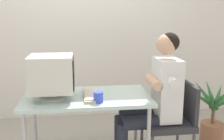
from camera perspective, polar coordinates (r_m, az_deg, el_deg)
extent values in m
cube|color=silver|center=(3.90, -1.86, 11.90)|extent=(8.00, 0.10, 3.00)
cylinder|color=#B7B7BC|center=(3.04, -16.14, -11.07)|extent=(0.04, 0.04, 0.70)
cylinder|color=#B7B7BC|center=(3.06, 5.14, -10.40)|extent=(0.04, 0.04, 0.70)
cube|color=silver|center=(2.61, -5.40, -5.87)|extent=(1.23, 0.66, 0.03)
cylinder|color=silver|center=(2.58, -12.55, -5.72)|extent=(0.25, 0.25, 0.02)
cylinder|color=silver|center=(2.57, -12.59, -4.91)|extent=(0.06, 0.06, 0.06)
cube|color=silver|center=(2.52, -12.80, -0.67)|extent=(0.39, 0.37, 0.33)
cube|color=black|center=(2.51, -8.22, -0.55)|extent=(0.01, 0.31, 0.27)
cube|color=beige|center=(2.58, -4.44, -5.40)|extent=(0.16, 0.43, 0.02)
cube|color=beige|center=(2.58, -4.45, -5.06)|extent=(0.14, 0.39, 0.01)
cylinder|color=#4C4C51|center=(3.07, 6.42, -13.57)|extent=(0.03, 0.03, 0.39)
cylinder|color=#4C4C51|center=(3.18, 13.88, -12.85)|extent=(0.03, 0.03, 0.39)
cube|color=#2D2D33|center=(2.85, 11.66, -10.87)|extent=(0.47, 0.47, 0.06)
cube|color=#2D2D33|center=(2.84, 16.02, -6.41)|extent=(0.04, 0.43, 0.38)
cube|color=silver|center=(2.72, 11.59, -3.98)|extent=(0.22, 0.35, 0.61)
sphere|color=tan|center=(2.62, 11.60, 5.39)|extent=(0.20, 0.20, 0.20)
sphere|color=black|center=(2.63, 12.24, 5.82)|extent=(0.19, 0.19, 0.19)
cylinder|color=#262838|center=(2.68, 7.19, -11.06)|extent=(0.46, 0.14, 0.14)
cylinder|color=#262838|center=(2.84, 6.28, -9.64)|extent=(0.46, 0.14, 0.14)
cylinder|color=#262838|center=(2.90, 1.62, -14.25)|extent=(0.11, 0.11, 0.47)
cylinder|color=silver|center=(2.49, 12.80, -2.53)|extent=(0.09, 0.14, 0.09)
cylinder|color=silver|center=(2.87, 10.01, -0.43)|extent=(0.09, 0.14, 0.09)
cylinder|color=tan|center=(2.66, 8.80, -2.54)|extent=(0.09, 0.35, 0.09)
cylinder|color=#9E6647|center=(3.48, 20.49, -12.40)|extent=(0.27, 0.27, 0.24)
cylinder|color=brown|center=(3.39, 20.79, -8.81)|extent=(0.04, 0.04, 0.22)
cone|color=#2E6B36|center=(3.40, 22.73, -5.34)|extent=(0.36, 0.13, 0.29)
cone|color=#2E6B36|center=(3.45, 21.76, -5.18)|extent=(0.29, 0.30, 0.31)
cone|color=#2E6B36|center=(3.42, 20.29, -4.79)|extent=(0.09, 0.33, 0.32)
cone|color=#2E6B36|center=(3.35, 19.30, -5.01)|extent=(0.27, 0.26, 0.35)
cone|color=#2E6B36|center=(3.26, 19.09, -5.98)|extent=(0.37, 0.10, 0.27)
cone|color=#2E6B36|center=(3.21, 20.61, -6.22)|extent=(0.26, 0.32, 0.32)
cone|color=#2E6B36|center=(3.22, 21.76, -6.04)|extent=(0.12, 0.34, 0.32)
cylinder|color=blue|center=(2.41, -2.93, -5.82)|extent=(0.09, 0.09, 0.10)
torus|color=blue|center=(2.45, -3.02, -5.46)|extent=(0.07, 0.01, 0.07)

